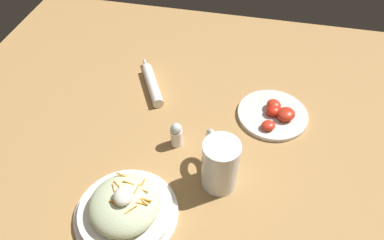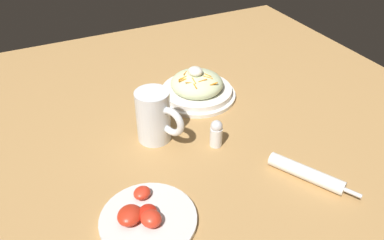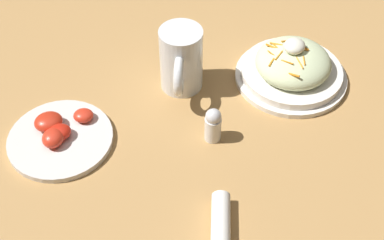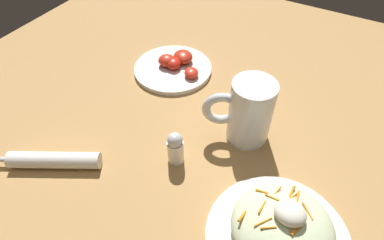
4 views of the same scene
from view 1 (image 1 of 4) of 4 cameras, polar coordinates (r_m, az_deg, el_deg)
name	(u,v)px [view 1 (image 1 of 4)]	position (r m, az deg, el deg)	size (l,w,h in m)	color
ground_plane	(179,165)	(0.89, -2.08, -7.16)	(1.43, 1.43, 0.00)	#B2844C
salad_plate	(125,208)	(0.80, -10.47, -13.46)	(0.22, 0.22, 0.10)	white
beer_mug	(220,165)	(0.81, 4.39, -7.09)	(0.13, 0.09, 0.13)	white
napkin_roll	(152,84)	(1.07, -6.31, 5.59)	(0.19, 0.12, 0.03)	white
tomato_plate	(274,114)	(1.01, 12.78, 0.94)	(0.19, 0.19, 0.04)	silver
salt_shaker	(176,134)	(0.90, -2.46, -2.24)	(0.03, 0.03, 0.07)	white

